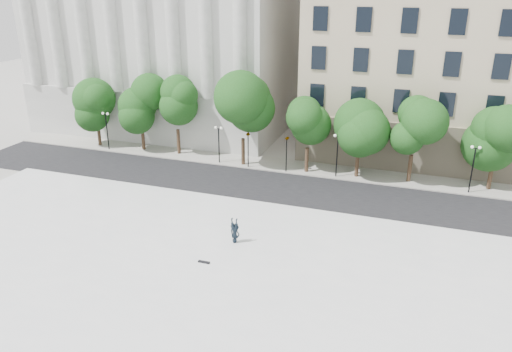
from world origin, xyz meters
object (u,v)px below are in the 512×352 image
(traffic_light_west, at_px, (248,132))
(person_lying, at_px, (235,239))
(skateboard, at_px, (204,262))
(traffic_light_east, at_px, (287,137))

(traffic_light_west, distance_m, person_lying, 16.47)
(person_lying, relative_size, skateboard, 2.32)
(traffic_light_west, bearing_deg, traffic_light_east, -0.00)
(traffic_light_east, distance_m, skateboard, 18.94)
(person_lying, xyz_separation_m, skateboard, (-0.93, -3.18, -0.21))
(traffic_light_west, height_order, traffic_light_east, traffic_light_west)
(traffic_light_west, xyz_separation_m, traffic_light_east, (3.95, -0.00, -0.16))
(traffic_light_east, height_order, skateboard, traffic_light_east)
(traffic_light_west, bearing_deg, person_lying, -73.33)
(traffic_light_west, bearing_deg, skateboard, -78.77)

